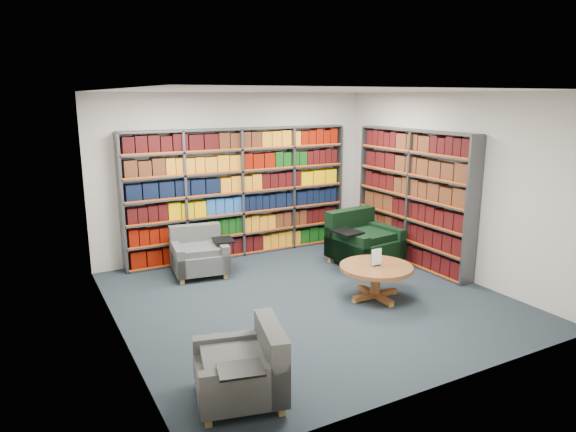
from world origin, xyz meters
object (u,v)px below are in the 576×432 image
chair_green_right (361,242)px  coffee_table (376,272)px  chair_teal_left (198,255)px  chair_teal_front (247,371)px

chair_green_right → coffee_table: 1.57m
chair_teal_left → coffee_table: (1.81, -2.17, 0.08)m
chair_teal_front → coffee_table: size_ratio=1.01×
coffee_table → chair_teal_front: bearing=-151.3°
chair_teal_left → chair_teal_front: bearing=-101.7°
chair_green_right → coffee_table: chair_green_right is taller
chair_teal_left → chair_green_right: size_ratio=0.85×
chair_teal_left → chair_green_right: chair_green_right is taller
chair_teal_left → chair_teal_front: chair_teal_left is taller
chair_green_right → chair_teal_front: (-3.30, -2.77, -0.07)m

